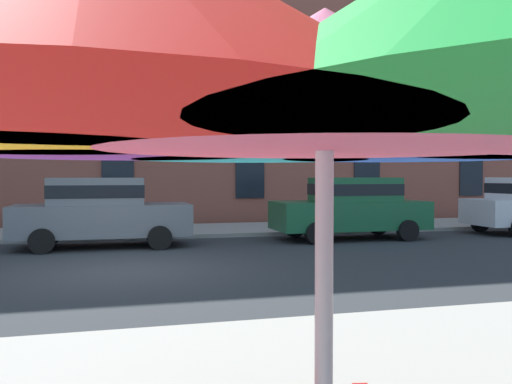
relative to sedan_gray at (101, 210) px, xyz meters
The scene contains 6 objects.
ground_plane 3.85m from the sedan_gray, 82.55° to the right, with size 120.00×120.00×0.00m, color #2D3033.
sidewalk_far 3.26m from the sedan_gray, 81.13° to the left, with size 56.00×3.60×0.12m, color #9E998E.
apartment_building 13.32m from the sedan_gray, 87.55° to the left, with size 43.19×12.08×16.00m.
sedan_gray is the anchor object (origin of this frame).
sedan_green 6.96m from the sedan_gray, ahead, with size 4.40×1.98×1.78m.
patio_umbrella 12.79m from the sedan_gray, 85.69° to the right, with size 3.11×3.11×2.36m.
Camera 1 is at (-0.19, -10.63, 1.82)m, focal length 37.93 mm.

